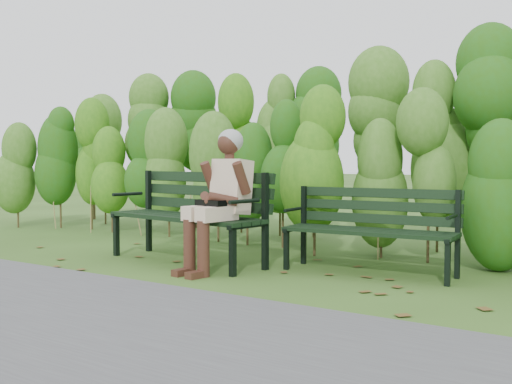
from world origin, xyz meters
The scene contains 7 objects.
ground centered at (0.00, 0.00, 0.00)m, with size 80.00×80.00×0.00m, color #32511B.
footpath centered at (0.00, -2.20, 0.01)m, with size 60.00×2.50×0.01m, color #474749.
hedge_band centered at (0.00, 1.86, 1.26)m, with size 11.04×1.67×2.42m.
leaf_litter centered at (0.68, -0.16, 0.00)m, with size 6.02×2.18×0.01m.
bench_left centered at (-0.69, 0.18, 0.56)m, with size 1.98×0.89×0.95m.
bench_right centered at (1.15, 0.62, 0.48)m, with size 1.64×0.62×0.81m.
seated_woman centered at (-0.10, -0.11, 0.78)m, with size 0.56×0.83×1.38m.
Camera 1 is at (3.37, -4.71, 1.07)m, focal length 42.00 mm.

